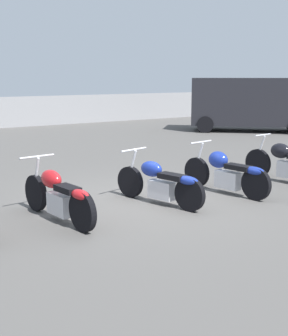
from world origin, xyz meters
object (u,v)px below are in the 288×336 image
motorcycle_slot_3 (226,173)px  parked_van (250,102)px  motorcycle_slot_2 (160,183)px  motorcycle_slot_1 (59,196)px

motorcycle_slot_3 → parked_van: size_ratio=0.44×
motorcycle_slot_2 → motorcycle_slot_3: (1.61, -0.07, 0.02)m
motorcycle_slot_1 → motorcycle_slot_3: motorcycle_slot_1 is taller
motorcycle_slot_3 → parked_van: (8.39, 7.56, 0.82)m
motorcycle_slot_1 → motorcycle_slot_3: size_ratio=1.00×
motorcycle_slot_3 → parked_van: 11.32m
motorcycle_slot_1 → motorcycle_slot_2: size_ratio=1.06×
motorcycle_slot_2 → parked_van: bearing=22.5°
motorcycle_slot_1 → motorcycle_slot_3: 3.62m
motorcycle_slot_2 → motorcycle_slot_1: bearing=163.5°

